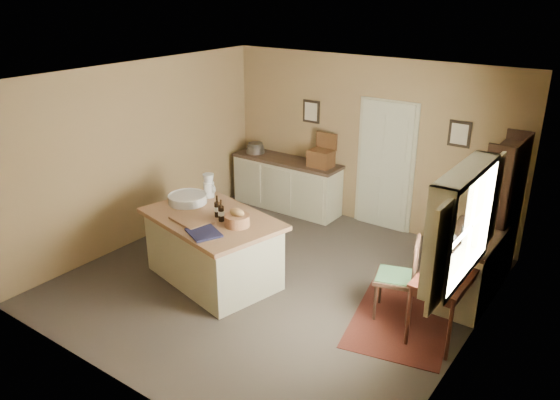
{
  "coord_description": "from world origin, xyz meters",
  "views": [
    {
      "loc": [
        3.75,
        -5.16,
        3.73
      ],
      "look_at": [
        0.01,
        0.09,
        1.15
      ],
      "focal_mm": 35.0,
      "sensor_mm": 36.0,
      "label": 1
    }
  ],
  "objects_px": {
    "work_island": "(213,246)",
    "desk_chair": "(395,278)",
    "sideboard": "(287,182)",
    "writing_desk": "(445,283)",
    "right_cabinet": "(468,268)",
    "shelving_unit": "(504,212)"
  },
  "relations": [
    {
      "from": "sideboard",
      "to": "writing_desk",
      "type": "bearing_deg",
      "value": -30.3
    },
    {
      "from": "right_cabinet",
      "to": "shelving_unit",
      "type": "height_order",
      "value": "shelving_unit"
    },
    {
      "from": "work_island",
      "to": "writing_desk",
      "type": "relative_size",
      "value": 2.33
    },
    {
      "from": "work_island",
      "to": "desk_chair",
      "type": "relative_size",
      "value": 2.02
    },
    {
      "from": "work_island",
      "to": "desk_chair",
      "type": "distance_m",
      "value": 2.41
    },
    {
      "from": "writing_desk",
      "to": "right_cabinet",
      "type": "relative_size",
      "value": 0.78
    },
    {
      "from": "sideboard",
      "to": "desk_chair",
      "type": "height_order",
      "value": "sideboard"
    },
    {
      "from": "sideboard",
      "to": "right_cabinet",
      "type": "relative_size",
      "value": 1.78
    },
    {
      "from": "sideboard",
      "to": "writing_desk",
      "type": "relative_size",
      "value": 2.28
    },
    {
      "from": "sideboard",
      "to": "right_cabinet",
      "type": "height_order",
      "value": "sideboard"
    },
    {
      "from": "desk_chair",
      "to": "shelving_unit",
      "type": "xyz_separation_m",
      "value": [
        0.75,
        1.6,
        0.48
      ]
    },
    {
      "from": "desk_chair",
      "to": "shelving_unit",
      "type": "relative_size",
      "value": 0.51
    },
    {
      "from": "work_island",
      "to": "desk_chair",
      "type": "height_order",
      "value": "work_island"
    },
    {
      "from": "sideboard",
      "to": "right_cabinet",
      "type": "bearing_deg",
      "value": -18.67
    },
    {
      "from": "sideboard",
      "to": "shelving_unit",
      "type": "bearing_deg",
      "value": -6.33
    },
    {
      "from": "work_island",
      "to": "writing_desk",
      "type": "height_order",
      "value": "work_island"
    },
    {
      "from": "sideboard",
      "to": "writing_desk",
      "type": "distance_m",
      "value": 4.11
    },
    {
      "from": "right_cabinet",
      "to": "shelving_unit",
      "type": "bearing_deg",
      "value": 79.08
    },
    {
      "from": "sideboard",
      "to": "desk_chair",
      "type": "distance_m",
      "value": 3.56
    },
    {
      "from": "sideboard",
      "to": "right_cabinet",
      "type": "xyz_separation_m",
      "value": [
        3.54,
        -1.2,
        -0.02
      ]
    },
    {
      "from": "right_cabinet",
      "to": "sideboard",
      "type": "bearing_deg",
      "value": 161.33
    },
    {
      "from": "writing_desk",
      "to": "desk_chair",
      "type": "relative_size",
      "value": 0.87
    }
  ]
}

